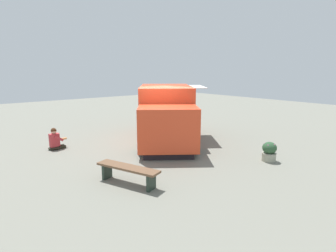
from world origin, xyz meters
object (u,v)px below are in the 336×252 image
planter_flowering_near (172,112)px  plaza_bench (128,171)px  person_customer (55,141)px  food_truck (166,115)px  planter_flowering_far (269,152)px

planter_flowering_near → plaza_bench: 9.96m
person_customer → plaza_bench: size_ratio=0.45×
person_customer → food_truck: bearing=157.9°
person_customer → plaza_bench: 4.69m
food_truck → planter_flowering_near: bearing=-132.9°
food_truck → person_customer: 4.59m
food_truck → plaza_bench: food_truck is taller
planter_flowering_near → planter_flowering_far: 8.59m
planter_flowering_near → plaza_bench: (7.28, 6.79, -0.07)m
planter_flowering_near → food_truck: bearing=47.1°
planter_flowering_far → plaza_bench: 4.90m
planter_flowering_near → planter_flowering_far: planter_flowering_near is taller
food_truck → plaza_bench: size_ratio=2.90×
person_customer → planter_flowering_far: size_ratio=1.28×
food_truck → planter_flowering_far: 4.53m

